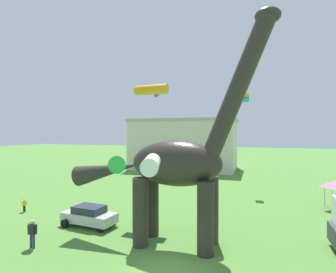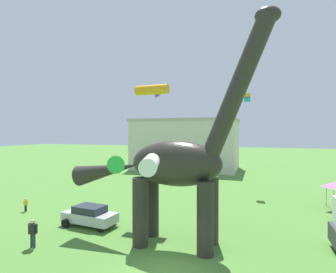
{
  "view_description": "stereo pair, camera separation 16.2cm",
  "coord_description": "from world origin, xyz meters",
  "px_view_note": "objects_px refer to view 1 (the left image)",
  "views": [
    {
      "loc": [
        4.28,
        -13.03,
        7.21
      ],
      "look_at": [
        -1.25,
        3.99,
        6.92
      ],
      "focal_mm": 28.84,
      "sensor_mm": 36.0,
      "label": 1
    },
    {
      "loc": [
        4.44,
        -12.98,
        7.21
      ],
      "look_at": [
        -1.25,
        3.99,
        6.92
      ],
      "focal_mm": 28.84,
      "sensor_mm": 36.0,
      "label": 2
    }
  ],
  "objects_px": {
    "parked_sedan_left": "(89,216)",
    "person_vendor_side": "(32,231)",
    "person_photographer": "(24,204)",
    "kite_far_left": "(144,164)",
    "kite_apex": "(246,98)",
    "dinosaur_sculpture": "(175,163)",
    "kite_mid_center": "(153,90)"
  },
  "relations": [
    {
      "from": "parked_sedan_left",
      "to": "person_vendor_side",
      "type": "xyz_separation_m",
      "value": [
        -1.03,
        -4.5,
        0.26
      ]
    },
    {
      "from": "person_photographer",
      "to": "kite_far_left",
      "type": "relative_size",
      "value": 0.41
    },
    {
      "from": "parked_sedan_left",
      "to": "person_photographer",
      "type": "distance_m",
      "value": 7.87
    },
    {
      "from": "person_vendor_side",
      "to": "kite_far_left",
      "type": "relative_size",
      "value": 0.61
    },
    {
      "from": "kite_apex",
      "to": "kite_far_left",
      "type": "relative_size",
      "value": 0.35
    },
    {
      "from": "dinosaur_sculpture",
      "to": "person_vendor_side",
      "type": "relative_size",
      "value": 8.16
    },
    {
      "from": "person_vendor_side",
      "to": "kite_apex",
      "type": "xyz_separation_m",
      "value": [
        12.0,
        21.64,
        10.4
      ]
    },
    {
      "from": "kite_mid_center",
      "to": "kite_apex",
      "type": "height_order",
      "value": "kite_apex"
    },
    {
      "from": "person_vendor_side",
      "to": "kite_apex",
      "type": "bearing_deg",
      "value": -112.98
    },
    {
      "from": "person_vendor_side",
      "to": "dinosaur_sculpture",
      "type": "bearing_deg",
      "value": -151.9
    },
    {
      "from": "parked_sedan_left",
      "to": "kite_far_left",
      "type": "distance_m",
      "value": 10.69
    },
    {
      "from": "parked_sedan_left",
      "to": "kite_apex",
      "type": "distance_m",
      "value": 22.98
    },
    {
      "from": "person_photographer",
      "to": "kite_mid_center",
      "type": "height_order",
      "value": "kite_mid_center"
    },
    {
      "from": "kite_mid_center",
      "to": "kite_far_left",
      "type": "relative_size",
      "value": 1.08
    },
    {
      "from": "parked_sedan_left",
      "to": "kite_far_left",
      "type": "relative_size",
      "value": 1.51
    },
    {
      "from": "kite_far_left",
      "to": "dinosaur_sculpture",
      "type": "bearing_deg",
      "value": 89.87
    },
    {
      "from": "person_photographer",
      "to": "person_vendor_side",
      "type": "relative_size",
      "value": 0.67
    },
    {
      "from": "kite_mid_center",
      "to": "kite_apex",
      "type": "bearing_deg",
      "value": 58.41
    },
    {
      "from": "dinosaur_sculpture",
      "to": "kite_mid_center",
      "type": "height_order",
      "value": "dinosaur_sculpture"
    },
    {
      "from": "parked_sedan_left",
      "to": "kite_mid_center",
      "type": "xyz_separation_m",
      "value": [
        3.39,
        4.83,
        10.14
      ]
    },
    {
      "from": "person_photographer",
      "to": "person_vendor_side",
      "type": "distance_m",
      "value": 8.92
    },
    {
      "from": "kite_mid_center",
      "to": "kite_far_left",
      "type": "xyz_separation_m",
      "value": [
        3.82,
        -11.0,
        -5.22
      ]
    },
    {
      "from": "parked_sedan_left",
      "to": "kite_far_left",
      "type": "xyz_separation_m",
      "value": [
        7.21,
        -6.18,
        4.92
      ]
    },
    {
      "from": "person_vendor_side",
      "to": "kite_mid_center",
      "type": "relative_size",
      "value": 0.57
    },
    {
      "from": "dinosaur_sculpture",
      "to": "parked_sedan_left",
      "type": "bearing_deg",
      "value": -162.22
    },
    {
      "from": "person_photographer",
      "to": "parked_sedan_left",
      "type": "bearing_deg",
      "value": 122.81
    },
    {
      "from": "person_photographer",
      "to": "person_vendor_side",
      "type": "height_order",
      "value": "person_vendor_side"
    },
    {
      "from": "person_vendor_side",
      "to": "kite_mid_center",
      "type": "height_order",
      "value": "kite_mid_center"
    },
    {
      "from": "dinosaur_sculpture",
      "to": "kite_mid_center",
      "type": "bearing_deg",
      "value": 149.48
    },
    {
      "from": "person_photographer",
      "to": "kite_apex",
      "type": "distance_m",
      "value": 26.75
    },
    {
      "from": "dinosaur_sculpture",
      "to": "person_vendor_side",
      "type": "height_order",
      "value": "dinosaur_sculpture"
    },
    {
      "from": "kite_apex",
      "to": "kite_far_left",
      "type": "bearing_deg",
      "value": -99.16
    }
  ]
}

